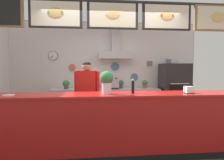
% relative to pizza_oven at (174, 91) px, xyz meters
% --- Properties ---
extents(ground_plane, '(6.68, 6.68, 0.00)m').
position_rel_pizza_oven_xyz_m(ground_plane, '(-1.97, -1.80, -0.80)').
color(ground_plane, '#3F3A38').
extents(back_wall_assembly, '(5.57, 2.49, 2.83)m').
position_rel_pizza_oven_xyz_m(back_wall_assembly, '(-1.96, 0.36, 0.71)').
color(back_wall_assembly, gray).
rests_on(back_wall_assembly, ground_plane).
extents(service_counter, '(4.91, 0.66, 1.05)m').
position_rel_pizza_oven_xyz_m(service_counter, '(-1.97, -2.17, -0.28)').
color(service_counter, '#B21916').
rests_on(service_counter, ground_plane).
extents(back_prep_counter, '(3.04, 0.60, 0.90)m').
position_rel_pizza_oven_xyz_m(back_prep_counter, '(-1.97, 0.12, -0.36)').
color(back_prep_counter, '#B7BABF').
rests_on(back_prep_counter, ground_plane).
extents(pizza_oven, '(0.74, 0.73, 1.70)m').
position_rel_pizza_oven_xyz_m(pizza_oven, '(0.00, 0.00, 0.00)').
color(pizza_oven, '#232326').
rests_on(pizza_oven, ground_plane).
extents(shop_worker, '(0.57, 0.29, 1.62)m').
position_rel_pizza_oven_xyz_m(shop_worker, '(-2.47, -1.00, 0.07)').
color(shop_worker, '#232328').
rests_on(shop_worker, ground_plane).
extents(espresso_machine, '(0.44, 0.46, 0.43)m').
position_rel_pizza_oven_xyz_m(espresso_machine, '(-1.83, 0.10, 0.30)').
color(espresso_machine, '#B7BABF').
rests_on(espresso_machine, back_prep_counter).
extents(potted_thyme, '(0.19, 0.19, 0.23)m').
position_rel_pizza_oven_xyz_m(potted_thyme, '(-2.61, 0.16, 0.22)').
color(potted_thyme, beige).
rests_on(potted_thyme, back_prep_counter).
extents(potted_oregano, '(0.18, 0.18, 0.23)m').
position_rel_pizza_oven_xyz_m(potted_oregano, '(-1.54, 0.14, 0.23)').
color(potted_oregano, '#4C4C51').
rests_on(potted_oregano, back_prep_counter).
extents(potted_basil, '(0.20, 0.20, 0.24)m').
position_rel_pizza_oven_xyz_m(potted_basil, '(-3.07, 0.10, 0.23)').
color(potted_basil, '#4C4C51').
rests_on(potted_basil, back_prep_counter).
extents(potted_sage, '(0.16, 0.16, 0.23)m').
position_rel_pizza_oven_xyz_m(potted_sage, '(-0.83, 0.13, 0.22)').
color(potted_sage, '#9E563D').
rests_on(potted_sage, back_prep_counter).
extents(basil_vase, '(0.23, 0.23, 0.38)m').
position_rel_pizza_oven_xyz_m(basil_vase, '(-2.11, -2.21, 0.45)').
color(basil_vase, silver).
rests_on(basil_vase, service_counter).
extents(pepper_grinder, '(0.05, 0.05, 0.25)m').
position_rel_pizza_oven_xyz_m(pepper_grinder, '(-1.66, -2.17, 0.37)').
color(pepper_grinder, black).
rests_on(pepper_grinder, service_counter).
extents(napkin_holder, '(0.16, 0.15, 0.14)m').
position_rel_pizza_oven_xyz_m(napkin_holder, '(-0.71, -2.25, 0.30)').
color(napkin_holder, '#262628').
rests_on(napkin_holder, service_counter).
extents(condiment_plate, '(0.18, 0.18, 0.01)m').
position_rel_pizza_oven_xyz_m(condiment_plate, '(-3.66, -2.25, 0.25)').
color(condiment_plate, white).
rests_on(condiment_plate, service_counter).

